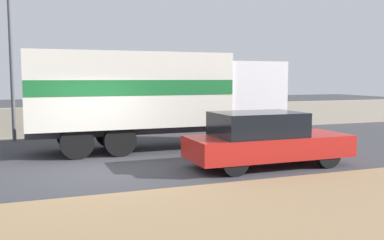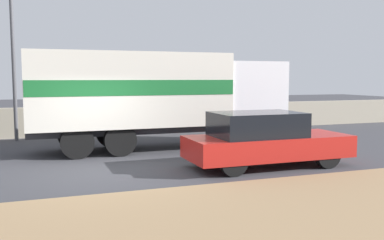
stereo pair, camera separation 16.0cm
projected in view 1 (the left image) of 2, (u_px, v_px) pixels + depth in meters
The scene contains 5 objects.
ground_plane at pixel (108, 172), 10.86m from camera, with size 80.00×80.00×0.00m, color #38383D.
stone_wall_backdrop at pixel (78, 121), 17.65m from camera, with size 60.00×0.35×1.20m.
street_lamp at pixel (10, 35), 15.74m from camera, with size 0.56×0.28×6.81m.
box_truck at pixel (155, 93), 14.17m from camera, with size 8.51×2.35×3.18m.
car_hatchback at pixel (265, 139), 11.43m from camera, with size 4.42×1.71×1.48m.
Camera 1 is at (-1.76, -10.74, 2.39)m, focal length 40.00 mm.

